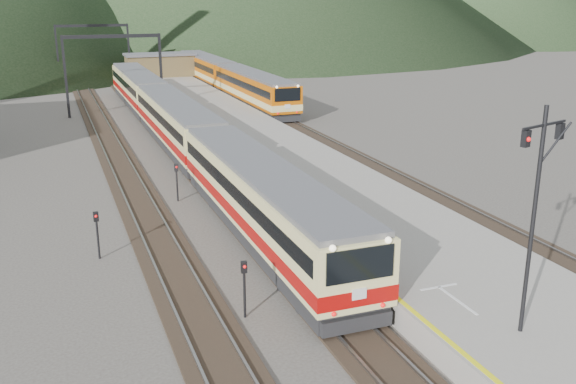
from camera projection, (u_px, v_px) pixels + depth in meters
name	position (u px, v px, depth m)	size (l,w,h in m)	color
track_main	(174.00, 142.00, 52.71)	(2.60, 200.00, 0.23)	black
track_far	(112.00, 147.00, 51.03)	(2.60, 200.00, 0.23)	black
track_second	(303.00, 132.00, 56.59)	(2.60, 200.00, 0.23)	black
platform	(246.00, 137.00, 52.69)	(8.00, 100.00, 1.00)	gray
gantry_near	(113.00, 59.00, 63.55)	(9.55, 0.25, 8.00)	black
gantry_far	(93.00, 43.00, 85.91)	(9.55, 0.25, 8.00)	black
station_shed	(160.00, 65.00, 87.86)	(9.40, 4.40, 3.10)	brown
main_train	(177.00, 121.00, 50.55)	(3.11, 63.66, 3.79)	#DFD485
second_train	(227.00, 77.00, 78.29)	(3.07, 41.79, 3.75)	#BE5506
signal_mast	(536.00, 200.00, 19.87)	(2.13, 0.75, 7.51)	black
short_signal_a	(244.00, 282.00, 23.76)	(0.23, 0.18, 2.27)	black
short_signal_b	(177.00, 177.00, 37.42)	(0.25, 0.21, 2.27)	black
short_signal_c	(97.00, 229.00, 29.14)	(0.24, 0.19, 2.27)	black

